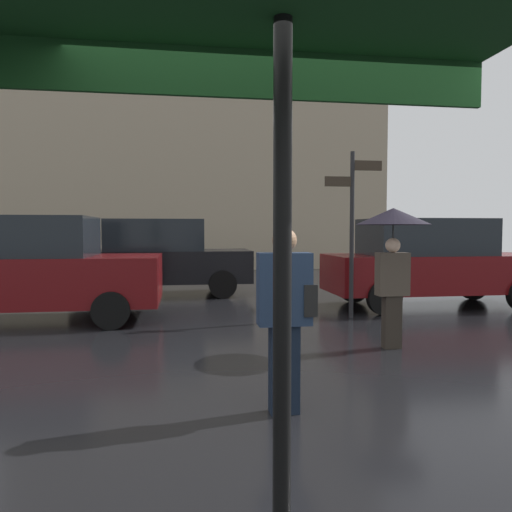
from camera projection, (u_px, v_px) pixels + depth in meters
name	position (u px, v px, depth m)	size (l,w,h in m)	color
ground_plane	(293.00, 483.00, 3.10)	(60.00, 60.00, 0.00)	black
pedestrian_with_umbrella	(393.00, 235.00, 6.57)	(1.01, 1.01, 1.93)	#2A241E
pedestrian_with_bag	(286.00, 309.00, 4.25)	(0.51, 0.24, 1.64)	black
parked_car_left	(162.00, 257.00, 12.11)	(4.29, 1.90, 1.90)	black
parked_car_right	(431.00, 262.00, 10.22)	(4.52, 1.88, 1.86)	#590C0F
parked_car_distant	(33.00, 268.00, 8.57)	(4.31, 2.04, 1.87)	#590C0F
street_signpost	(352.00, 218.00, 8.90)	(1.08, 0.08, 3.07)	black
building_block	(198.00, 96.00, 20.35)	(15.89, 2.30, 14.60)	gray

